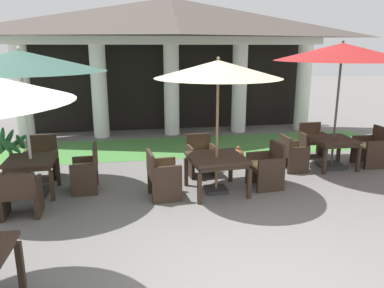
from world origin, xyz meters
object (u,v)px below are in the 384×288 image
Objects in this scene: patio_chair_far_back_west at (292,154)px; patio_chair_near_foreground_north at (42,159)px; patio_chair_mid_left_east at (267,167)px; patio_umbrella_far_back at (342,53)px; patio_chair_near_foreground_east at (87,170)px; patio_chair_far_back_east at (372,148)px; patio_chair_mid_left_west at (162,176)px; patio_chair_mid_left_north at (201,156)px; patio_umbrella_mid_left at (218,70)px; patio_chair_near_foreground_south at (20,194)px; potted_palm_left_edge at (13,169)px; patio_chair_far_back_north at (312,141)px; terracotta_urn at (238,155)px; patio_umbrella_near_foreground at (20,62)px; patio_table_mid_left at (217,161)px; patio_table_far_back at (333,143)px; patio_table_near_foreground at (31,164)px.

patio_chair_near_foreground_north is at bearing -94.38° from patio_chair_far_back_west.
patio_umbrella_far_back is at bearing -70.02° from patio_chair_mid_left_east.
patio_chair_near_foreground_east reaches higher than patio_chair_mid_left_east.
patio_chair_near_foreground_east is 0.99× the size of patio_chair_far_back_east.
patio_chair_mid_left_north is at bearing 134.96° from patio_chair_mid_left_west.
patio_umbrella_mid_left is 2.87× the size of patio_chair_mid_left_west.
patio_chair_near_foreground_north is at bearing 90.00° from patio_chair_near_foreground_south.
potted_palm_left_edge reaches higher than patio_chair_near_foreground_east.
patio_chair_far_back_north is 0.69× the size of potted_palm_left_edge.
patio_chair_near_foreground_north reaches higher than patio_chair_far_back_west.
terracotta_urn is (-3.01, 0.80, -0.26)m from patio_chair_far_back_east.
potted_palm_left_edge is (-0.47, 0.50, -2.09)m from patio_umbrella_near_foreground.
patio_chair_far_back_west is at bearing 26.91° from patio_table_mid_left.
patio_chair_mid_left_north is at bearing 9.77° from patio_umbrella_near_foreground.
patio_chair_near_foreground_north is 4.73m from patio_chair_mid_left_east.
patio_chair_mid_left_north reaches higher than patio_table_mid_left.
patio_table_mid_left is 1.32× the size of patio_chair_far_back_north.
patio_table_far_back is at bearing -86.25° from patio_chair_near_foreground_east.
patio_chair_near_foreground_east is 1.39m from patio_chair_near_foreground_south.
patio_chair_mid_left_west is 0.97× the size of patio_chair_far_back_east.
patio_table_near_foreground reaches higher than terracotta_urn.
patio_table_far_back is 1.01m from patio_chair_far_back_east.
patio_chair_near_foreground_north is 3.40m from patio_chair_mid_left_north.
patio_chair_far_back_west is (2.01, 1.02, -1.93)m from patio_umbrella_mid_left.
patio_chair_far_back_east is (0.99, -0.00, -2.17)m from patio_umbrella_far_back.
patio_chair_far_back_west is 0.66× the size of potted_palm_left_edge.
patio_chair_far_back_west is at bearing 179.80° from patio_umbrella_far_back.
patio_umbrella_near_foreground is 3.94m from patio_table_mid_left.
patio_chair_mid_left_north is at bearing 95.32° from patio_table_mid_left.
patio_chair_far_back_west is at bearing 173.75° from patio_chair_near_foreground_north.
patio_umbrella_mid_left reaches higher than patio_chair_far_back_east.
patio_chair_near_foreground_south is at bearing -71.22° from potted_palm_left_edge.
patio_chair_near_foreground_north is 5.50m from patio_chair_far_back_west.
patio_chair_near_foreground_north is at bearing 86.78° from patio_chair_far_back_east.
patio_chair_near_foreground_south is at bearing 101.83° from patio_chair_far_back_east.
patio_chair_mid_left_east is 0.97× the size of patio_chair_far_back_east.
patio_chair_near_foreground_south is (0.03, -0.98, -0.22)m from patio_table_near_foreground.
patio_chair_near_foreground_north is 6.49m from patio_table_far_back.
patio_chair_mid_left_north is at bearing 179.44° from patio_umbrella_far_back.
terracotta_urn is at bearing 26.21° from patio_chair_near_foreground_south.
patio_table_mid_left is at bearing -62.89° from patio_chair_far_back_west.
patio_chair_mid_left_north reaches higher than patio_chair_far_back_west.
patio_table_mid_left is 2.12m from terracotta_urn.
patio_table_mid_left is 1.07m from patio_chair_mid_left_west.
patio_umbrella_near_foreground reaches higher than patio_chair_near_foreground_east.
patio_chair_near_foreground_east is 0.31× the size of patio_umbrella_far_back.
patio_table_far_back is at bearing 4.85° from patio_table_near_foreground.
patio_chair_far_back_west is at bearing 173.95° from patio_chair_mid_left_north.
patio_umbrella_mid_left reaches higher than patio_chair_far_back_west.
patio_umbrella_far_back reaches higher than patio_chair_far_back_west.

